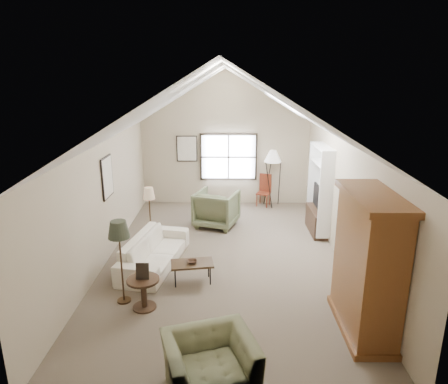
{
  "coord_description": "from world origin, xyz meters",
  "views": [
    {
      "loc": [
        0.08,
        -7.84,
        3.83
      ],
      "look_at": [
        0.0,
        0.4,
        1.4
      ],
      "focal_mm": 32.0,
      "sensor_mm": 36.0,
      "label": 1
    }
  ],
  "objects_px": {
    "coffee_table": "(192,272)",
    "side_chair": "(264,190)",
    "side_table": "(144,293)",
    "armchair_near": "(210,365)",
    "armchair_far": "(217,208)",
    "armoire": "(367,264)",
    "sofa": "(155,251)"
  },
  "relations": [
    {
      "from": "coffee_table",
      "to": "side_chair",
      "type": "bearing_deg",
      "value": 69.47
    },
    {
      "from": "side_chair",
      "to": "side_table",
      "type": "bearing_deg",
      "value": -91.18
    },
    {
      "from": "armchair_near",
      "to": "armchair_far",
      "type": "bearing_deg",
      "value": 72.94
    },
    {
      "from": "armoire",
      "to": "sofa",
      "type": "xyz_separation_m",
      "value": [
        -3.62,
        2.13,
        -0.78
      ]
    },
    {
      "from": "armchair_near",
      "to": "armchair_far",
      "type": "height_order",
      "value": "armchair_far"
    },
    {
      "from": "side_table",
      "to": "coffee_table",
      "type": "bearing_deg",
      "value": 50.14
    },
    {
      "from": "armoire",
      "to": "side_table",
      "type": "relative_size",
      "value": 4.0
    },
    {
      "from": "armoire",
      "to": "coffee_table",
      "type": "height_order",
      "value": "armoire"
    },
    {
      "from": "armchair_near",
      "to": "side_table",
      "type": "distance_m",
      "value": 2.19
    },
    {
      "from": "side_table",
      "to": "armchair_far",
      "type": "bearing_deg",
      "value": 73.88
    },
    {
      "from": "armoire",
      "to": "coffee_table",
      "type": "bearing_deg",
      "value": 152.91
    },
    {
      "from": "side_chair",
      "to": "armchair_far",
      "type": "bearing_deg",
      "value": -106.32
    },
    {
      "from": "sofa",
      "to": "side_chair",
      "type": "xyz_separation_m",
      "value": [
        2.6,
        3.97,
        0.16
      ]
    },
    {
      "from": "armoire",
      "to": "side_chair",
      "type": "height_order",
      "value": "armoire"
    },
    {
      "from": "side_table",
      "to": "armoire",
      "type": "bearing_deg",
      "value": -8.53
    },
    {
      "from": "armoire",
      "to": "side_chair",
      "type": "relative_size",
      "value": 2.29
    },
    {
      "from": "armoire",
      "to": "sofa",
      "type": "relative_size",
      "value": 1.0
    },
    {
      "from": "coffee_table",
      "to": "sofa",
      "type": "bearing_deg",
      "value": 139.96
    },
    {
      "from": "coffee_table",
      "to": "armchair_far",
      "type": "bearing_deg",
      "value": 82.75
    },
    {
      "from": "sofa",
      "to": "side_table",
      "type": "distance_m",
      "value": 1.6
    },
    {
      "from": "sofa",
      "to": "armchair_far",
      "type": "relative_size",
      "value": 2.11
    },
    {
      "from": "armchair_near",
      "to": "coffee_table",
      "type": "bearing_deg",
      "value": 81.77
    },
    {
      "from": "sofa",
      "to": "side_table",
      "type": "xyz_separation_m",
      "value": [
        0.1,
        -1.6,
        -0.05
      ]
    },
    {
      "from": "armoire",
      "to": "armchair_near",
      "type": "height_order",
      "value": "armoire"
    },
    {
      "from": "coffee_table",
      "to": "side_chair",
      "type": "height_order",
      "value": "side_chair"
    },
    {
      "from": "armchair_near",
      "to": "side_table",
      "type": "xyz_separation_m",
      "value": [
        -1.2,
        1.83,
        -0.08
      ]
    },
    {
      "from": "armchair_far",
      "to": "armchair_near",
      "type": "bearing_deg",
      "value": 109.16
    },
    {
      "from": "armoire",
      "to": "armchair_far",
      "type": "height_order",
      "value": "armoire"
    },
    {
      "from": "armchair_far",
      "to": "side_chair",
      "type": "relative_size",
      "value": 1.08
    },
    {
      "from": "sofa",
      "to": "side_chair",
      "type": "height_order",
      "value": "side_chair"
    },
    {
      "from": "side_table",
      "to": "side_chair",
      "type": "height_order",
      "value": "side_chair"
    },
    {
      "from": "armchair_near",
      "to": "coffee_table",
      "type": "distance_m",
      "value": 2.76
    }
  ]
}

